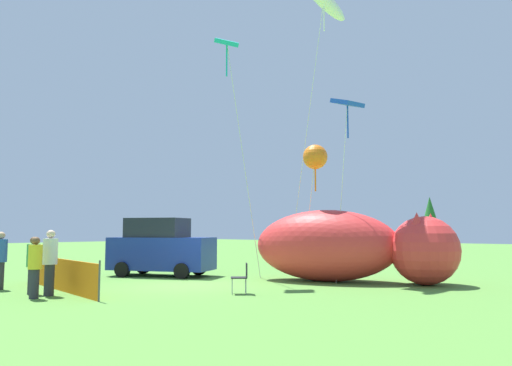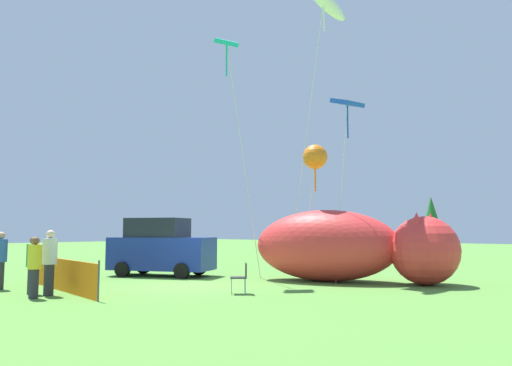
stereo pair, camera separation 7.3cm
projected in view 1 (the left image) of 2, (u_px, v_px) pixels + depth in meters
ground_plane at (186, 285)px, 16.71m from camera, size 120.00×120.00×0.00m
parked_car at (161, 248)px, 20.14m from camera, size 4.44×3.31×2.32m
folding_chair at (242, 275)px, 14.48m from camera, size 0.66×0.66×0.89m
inflatable_cat at (348, 249)px, 17.76m from camera, size 7.25×4.43×2.57m
safety_fence at (59, 274)px, 15.39m from camera, size 6.42×1.12×1.06m
spectator_in_grey_shirt at (33, 263)px, 14.40m from camera, size 0.36×0.36×1.65m
spectator_in_red_shirt at (0, 258)px, 15.52m from camera, size 0.39×0.39×1.79m
spectator_in_black_shirt at (35, 265)px, 13.49m from camera, size 0.36×0.36×1.66m
spectator_in_green_shirt at (50, 260)px, 14.09m from camera, size 0.40×0.40×1.84m
kite_teal_diamond at (227, 48)px, 18.74m from camera, size 1.23×2.55×9.20m
kite_blue_box at (347, 106)px, 18.20m from camera, size 1.08×1.12×6.68m
kite_white_ghost at (324, 1)px, 20.19m from camera, size 2.88×3.26×11.86m
kite_orange_flower at (315, 157)px, 18.80m from camera, size 1.24×0.93×5.06m
horizon_tree_mid at (430, 216)px, 51.31m from camera, size 2.21×2.21×5.28m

